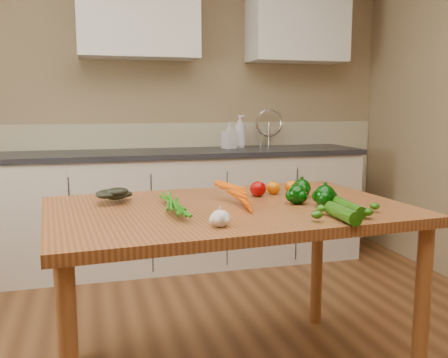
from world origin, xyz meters
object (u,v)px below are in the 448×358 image
Objects in this scene: leafy_greens at (110,191)px; pepper_c at (325,196)px; soap_bottle_c at (231,137)px; tomato_a at (258,189)px; pepper_b at (302,188)px; carrot_bunch at (218,198)px; soap_bottle_b at (229,135)px; tomato_b at (273,188)px; zucchini_b at (343,213)px; tomato_c at (292,187)px; zucchini_a at (348,207)px; pepper_a at (297,195)px; soap_bottle_a at (240,131)px; garlic_bulb at (220,218)px; table at (228,226)px.

leafy_greens is 0.94m from pepper_c.
tomato_a is (-0.36, -1.69, -0.13)m from soap_bottle_c.
pepper_b is 0.22m from pepper_c.
leafy_greens reaches higher than carrot_bunch.
soap_bottle_b reaches higher than tomato_a.
zucchini_b is (0.05, -0.60, -0.00)m from tomato_b.
carrot_bunch is at bearing -152.82° from tomato_c.
pepper_c is 0.36m from tomato_a.
carrot_bunch is at bearing 114.26° from soap_bottle_c.
zucchini_b is (-0.18, -2.20, -0.16)m from soap_bottle_b.
soap_bottle_b is 0.06m from soap_bottle_c.
tomato_b is at bearing 94.92° from zucchini_b.
pepper_c reaches higher than zucchini_a.
leafy_greens reaches higher than zucchini_b.
pepper_b is at bearing -51.73° from tomato_b.
zucchini_b is (0.14, -0.56, -0.01)m from tomato_a.
soap_bottle_b is 2.50× the size of pepper_a.
zucchini_a is (-0.20, -2.13, -0.19)m from soap_bottle_a.
soap_bottle_a is at bearing 71.10° from garlic_bulb.
table is 23.39× the size of tomato_c.
soap_bottle_c is at bearing 69.21° from table.
garlic_bulb is (0.36, -0.54, -0.02)m from leafy_greens.
tomato_c is at bearing 85.62° from zucchini_b.
pepper_b reaches higher than tomato_b.
soap_bottle_a reaches higher than garlic_bulb.
pepper_c reaches higher than pepper_a.
tomato_a is 1.16× the size of tomato_c.
pepper_c is at bearing -57.03° from tomato_a.
carrot_bunch is at bearing -142.73° from tomato_a.
soap_bottle_a reaches higher than pepper_a.
tomato_b is 0.10m from tomato_c.
soap_bottle_a is at bearing 56.29° from leafy_greens.
tomato_c is (-0.01, 0.34, -0.02)m from pepper_c.
soap_bottle_b is at bearing 86.18° from pepper_c.
soap_bottle_c is 1.79m from pepper_b.
table is 7.31× the size of leafy_greens.
tomato_c is (-0.14, -1.61, -0.16)m from soap_bottle_b.
carrot_bunch is 3.35× the size of pepper_a.
pepper_c is at bearing -42.95° from pepper_a.
soap_bottle_b is 2.21m from zucchini_b.
garlic_bulb reaches higher than table.
leafy_greens reaches higher than garlic_bulb.
soap_bottle_b is 1.88m from pepper_a.
tomato_b is at bearing 53.42° from garlic_bulb.
soap_bottle_b is 1.93m from carrot_bunch.
carrot_bunch is at bearing -174.41° from table.
soap_bottle_c is 1.97× the size of pepper_b.
pepper_b is at bearing -5.87° from leafy_greens.
pepper_a is at bearing 124.61° from soap_bottle_c.
tomato_c is (0.08, 0.26, -0.01)m from pepper_a.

